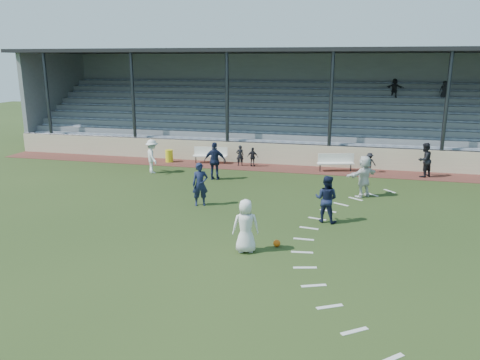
% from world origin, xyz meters
% --- Properties ---
extents(ground, '(90.00, 90.00, 0.00)m').
position_xyz_m(ground, '(0.00, 0.00, 0.00)').
color(ground, '#243616').
rests_on(ground, ground).
extents(cinder_track, '(34.00, 2.00, 0.02)m').
position_xyz_m(cinder_track, '(0.00, 10.50, 0.01)').
color(cinder_track, '#512620').
rests_on(cinder_track, ground).
extents(retaining_wall, '(34.00, 0.18, 1.20)m').
position_xyz_m(retaining_wall, '(0.00, 11.55, 0.60)').
color(retaining_wall, beige).
rests_on(retaining_wall, ground).
extents(bench_left, '(2.03, 0.66, 0.95)m').
position_xyz_m(bench_left, '(-3.84, 10.90, 0.58)').
color(bench_left, white).
rests_on(bench_left, cinder_track).
extents(bench_right, '(2.03, 1.00, 0.95)m').
position_xyz_m(bench_right, '(3.46, 10.60, 0.58)').
color(bench_right, white).
rests_on(bench_right, cinder_track).
extents(trash_bin, '(0.46, 0.46, 0.73)m').
position_xyz_m(trash_bin, '(-6.32, 10.58, 0.38)').
color(trash_bin, yellow).
rests_on(trash_bin, cinder_track).
extents(football, '(0.23, 0.23, 0.23)m').
position_xyz_m(football, '(2.06, -0.85, 0.12)').
color(football, '#C6510B').
rests_on(football, ground).
extents(player_white_lead, '(0.97, 0.78, 1.73)m').
position_xyz_m(player_white_lead, '(1.15, -1.49, 0.87)').
color(player_white_lead, silver).
rests_on(player_white_lead, ground).
extents(player_navy_lead, '(0.78, 0.67, 1.82)m').
position_xyz_m(player_navy_lead, '(-1.80, 2.86, 0.91)').
color(player_navy_lead, '#141B38').
rests_on(player_navy_lead, ground).
extents(player_navy_mid, '(1.01, 0.86, 1.80)m').
position_xyz_m(player_navy_mid, '(3.45, 2.00, 0.90)').
color(player_navy_mid, '#141B38').
rests_on(player_navy_mid, ground).
extents(player_white_wing, '(1.25, 1.35, 1.83)m').
position_xyz_m(player_white_wing, '(-6.17, 7.83, 0.91)').
color(player_white_wing, silver).
rests_on(player_white_wing, ground).
extents(player_navy_wing, '(1.17, 0.59, 1.93)m').
position_xyz_m(player_navy_wing, '(-2.46, 7.23, 0.96)').
color(player_navy_wing, '#141B38').
rests_on(player_navy_wing, ground).
extents(player_white_back, '(1.62, 1.62, 1.88)m').
position_xyz_m(player_white_back, '(4.87, 5.82, 0.94)').
color(player_white_back, silver).
rests_on(player_white_back, ground).
extents(official, '(1.09, 1.10, 1.79)m').
position_xyz_m(official, '(7.98, 10.29, 0.92)').
color(official, black).
rests_on(official, cinder_track).
extents(sub_left_near, '(0.51, 0.43, 1.19)m').
position_xyz_m(sub_left_near, '(-1.97, 10.60, 0.62)').
color(sub_left_near, black).
rests_on(sub_left_near, cinder_track).
extents(sub_left_far, '(0.66, 0.32, 1.10)m').
position_xyz_m(sub_left_far, '(-1.20, 10.56, 0.57)').
color(sub_left_far, black).
rests_on(sub_left_far, cinder_track).
extents(sub_right, '(0.74, 0.48, 1.08)m').
position_xyz_m(sub_right, '(5.24, 10.62, 0.56)').
color(sub_right, black).
rests_on(sub_right, cinder_track).
extents(grandstand, '(34.60, 9.00, 6.61)m').
position_xyz_m(grandstand, '(0.01, 16.26, 2.20)').
color(grandstand, gray).
rests_on(grandstand, ground).
extents(penalty_arc, '(3.89, 14.63, 0.01)m').
position_xyz_m(penalty_arc, '(4.12, 0.00, 0.01)').
color(penalty_arc, silver).
rests_on(penalty_arc, ground).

